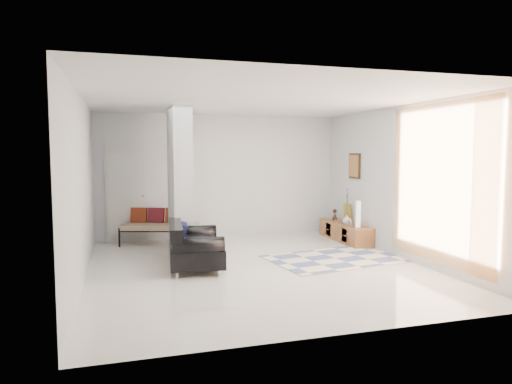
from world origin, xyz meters
name	(u,v)px	position (x,y,z in m)	size (l,w,h in m)	color
floor	(258,267)	(0.00, 0.00, 0.00)	(6.00, 6.00, 0.00)	silver
ceiling	(258,100)	(0.00, 0.00, 2.80)	(6.00, 6.00, 0.00)	white
wall_back	(220,176)	(0.00, 3.00, 1.40)	(6.00, 6.00, 0.00)	silver
wall_front	(340,205)	(0.00, -3.00, 1.40)	(6.00, 6.00, 0.00)	silver
wall_left	(82,189)	(-2.75, 0.00, 1.40)	(6.00, 6.00, 0.00)	silver
wall_right	(401,182)	(2.75, 0.00, 1.40)	(6.00, 6.00, 0.00)	silver
partition_column	(180,181)	(-1.10, 1.60, 1.40)	(0.35, 1.20, 2.80)	#B3B8BB
hallway_door	(126,195)	(-2.10, 2.96, 1.02)	(0.85, 0.06, 2.04)	silver
curtain	(439,183)	(2.67, -1.15, 1.45)	(2.55, 2.55, 0.00)	#E9933D
wall_art	(355,166)	(2.72, 1.70, 1.65)	(0.04, 0.45, 0.55)	#3C2410
media_console	(345,232)	(2.52, 1.70, 0.20)	(0.45, 1.75, 0.80)	brown
loveseat	(192,246)	(-1.06, 0.33, 0.36)	(0.98, 1.54, 0.76)	silver
daybed	(160,224)	(-1.42, 2.49, 0.42)	(1.75, 1.14, 0.77)	black
area_rug	(335,258)	(1.55, 0.20, 0.01)	(2.37, 1.58, 0.01)	beige
cylinder_lamp	(358,214)	(2.50, 1.10, 0.67)	(0.10, 0.10, 0.54)	white
bronze_figurine	(335,215)	(2.47, 2.12, 0.53)	(0.13, 0.13, 0.25)	black
vase	(347,219)	(2.47, 1.53, 0.50)	(0.20, 0.20, 0.21)	white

